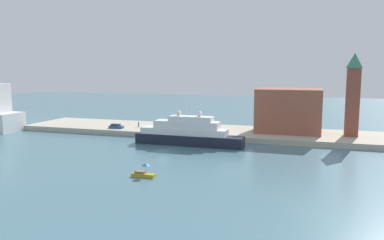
% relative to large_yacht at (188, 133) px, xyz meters
% --- Properties ---
extents(ground, '(400.00, 400.00, 0.00)m').
position_rel_large_yacht_xyz_m(ground, '(-3.14, -9.34, -3.00)').
color(ground, slate).
extents(quay_dock, '(110.00, 21.84, 1.51)m').
position_rel_large_yacht_xyz_m(quay_dock, '(-3.14, 17.57, -2.25)').
color(quay_dock, '#B7AD99').
rests_on(quay_dock, ground).
extents(large_yacht, '(28.33, 4.98, 10.44)m').
position_rel_large_yacht_xyz_m(large_yacht, '(0.00, 0.00, 0.00)').
color(large_yacht, black).
rests_on(large_yacht, ground).
extents(small_motorboat, '(4.38, 1.53, 2.63)m').
position_rel_large_yacht_xyz_m(small_motorboat, '(1.83, -30.69, -2.16)').
color(small_motorboat, '#B7991E').
rests_on(small_motorboat, ground).
extents(harbor_building, '(18.10, 13.76, 12.42)m').
position_rel_large_yacht_xyz_m(harbor_building, '(23.96, 20.55, 4.72)').
color(harbor_building, '#93513D').
rests_on(harbor_building, quay_dock).
extents(bell_tower, '(4.35, 4.35, 22.21)m').
position_rel_large_yacht_xyz_m(bell_tower, '(40.60, 17.79, 10.61)').
color(bell_tower, brown).
rests_on(bell_tower, quay_dock).
extents(parked_car, '(4.46, 1.74, 1.35)m').
position_rel_large_yacht_xyz_m(parked_car, '(-26.76, 10.79, -0.91)').
color(parked_car, '#1E4C99').
rests_on(parked_car, quay_dock).
extents(person_figure, '(0.36, 0.36, 1.71)m').
position_rel_large_yacht_xyz_m(person_figure, '(-21.26, 15.12, -0.70)').
color(person_figure, '#334C8C').
rests_on(person_figure, quay_dock).
extents(mooring_bollard, '(0.45, 0.45, 0.74)m').
position_rel_large_yacht_xyz_m(mooring_bollard, '(2.37, 8.18, -1.12)').
color(mooring_bollard, black).
rests_on(mooring_bollard, quay_dock).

